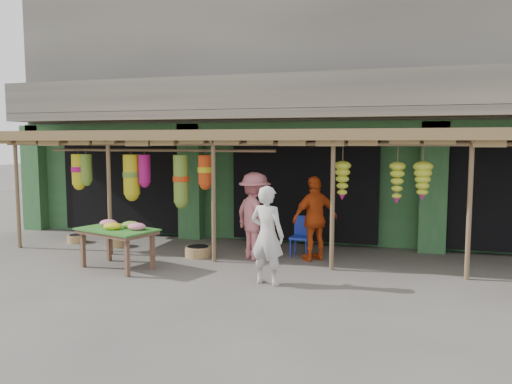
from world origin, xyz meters
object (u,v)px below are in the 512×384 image
(person_shopper, at_px, (255,216))
(person_vendor, at_px, (315,218))
(flower_table, at_px, (118,231))
(person_front, at_px, (267,235))
(blue_chair, at_px, (302,234))

(person_shopper, bearing_deg, person_vendor, -128.03)
(flower_table, relative_size, person_shopper, 0.95)
(person_front, xyz_separation_m, person_shopper, (-0.75, 1.77, 0.06))
(person_vendor, bearing_deg, blue_chair, -86.78)
(flower_table, height_order, person_front, person_front)
(flower_table, distance_m, blue_chair, 3.96)
(blue_chair, xyz_separation_m, person_vendor, (0.36, -0.37, 0.42))
(person_vendor, xyz_separation_m, person_shopper, (-1.27, -0.26, 0.04))
(person_front, relative_size, person_vendor, 0.98)
(flower_table, bearing_deg, person_vendor, 43.51)
(flower_table, relative_size, blue_chair, 2.02)
(flower_table, xyz_separation_m, blue_chair, (3.32, 2.14, -0.27))
(flower_table, xyz_separation_m, person_front, (3.16, -0.26, 0.12))
(person_vendor, bearing_deg, person_front, 34.98)
(blue_chair, bearing_deg, flower_table, -141.27)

